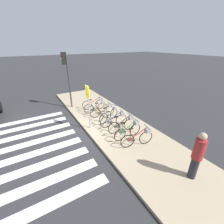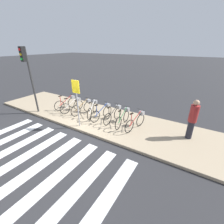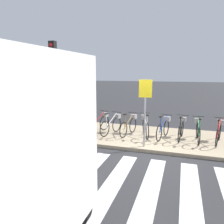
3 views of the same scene
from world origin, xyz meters
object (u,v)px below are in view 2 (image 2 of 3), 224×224
Objects in this scene: parked_bicycle_1 at (73,105)px; parked_bicycle_4 at (103,112)px; parked_bicycle_5 at (114,114)px; traffic_light at (27,67)px; parked_bicycle_7 at (136,121)px; pedestrian at (193,119)px; parked_bicycle_3 at (93,108)px; parked_bicycle_0 at (67,102)px; parked_bicycle_2 at (83,107)px; parked_bicycle_6 at (123,117)px; sign_post at (77,96)px.

parked_bicycle_1 is 2.13m from parked_bicycle_4.
parked_bicycle_5 is (2.79, 0.17, 0.00)m from parked_bicycle_1.
traffic_light is at bearing -163.14° from parked_bicycle_5.
parked_bicycle_7 is 0.85× the size of pedestrian.
parked_bicycle_1 and parked_bicycle_3 have the same top height.
parked_bicycle_2 is (1.35, -0.03, 0.00)m from parked_bicycle_0.
parked_bicycle_0 is 4.03m from parked_bicycle_6.
parked_bicycle_1 is at bearing -177.75° from parked_bicycle_4.
sign_post is at bearing -144.93° from parked_bicycle_6.
parked_bicycle_0 is at bearing 179.33° from parked_bicycle_6.
parked_bicycle_2 is at bearing -176.05° from pedestrian.
parked_bicycle_1 is at bearing 142.62° from sign_post.
parked_bicycle_2 is (0.72, 0.10, 0.00)m from parked_bicycle_1.
traffic_light is (-4.67, -1.42, 2.23)m from parked_bicycle_5.
pedestrian reaches higher than parked_bicycle_6.
parked_bicycle_0 is 0.64× the size of sign_post.
parked_bicycle_7 is 0.41× the size of traffic_light.
parked_bicycle_3 is 0.98× the size of parked_bicycle_4.
traffic_light reaches higher than parked_bicycle_1.
parked_bicycle_5 is at bearing -0.17° from parked_bicycle_3.
parked_bicycle_6 is 0.66× the size of sign_post.
parked_bicycle_3 is 0.98× the size of parked_bicycle_7.
parked_bicycle_2 and parked_bicycle_5 have the same top height.
parked_bicycle_1 and parked_bicycle_6 have the same top height.
parked_bicycle_6 is (4.03, -0.05, 0.00)m from parked_bicycle_0.
parked_bicycle_3 is 0.64× the size of sign_post.
parked_bicycle_6 is at bearing 0.02° from parked_bicycle_4.
sign_post is at bearing -31.16° from parked_bicycle_0.
pedestrian is 0.76× the size of sign_post.
parked_bicycle_5 is at bearing 175.80° from parked_bicycle_7.
traffic_light reaches higher than parked_bicycle_6.
parked_bicycle_5 is at bearing 48.23° from sign_post.
parked_bicycle_2 is at bearing 179.20° from parked_bicycle_4.
parked_bicycle_1 is 0.99× the size of parked_bicycle_7.
sign_post is (2.20, -1.33, 1.16)m from parked_bicycle_0.
parked_bicycle_2 is 0.41× the size of traffic_light.
parked_bicycle_3 is 4.20m from traffic_light.
traffic_light is (-4.01, -1.33, 2.23)m from parked_bicycle_4.
parked_bicycle_2 is 0.66m from parked_bicycle_3.
parked_bicycle_0 is 0.98× the size of parked_bicycle_7.
parked_bicycle_1 is 0.40× the size of traffic_light.
parked_bicycle_3 and parked_bicycle_7 have the same top height.
sign_post is at bearing -56.91° from parked_bicycle_2.
sign_post is (-1.83, -1.28, 1.16)m from parked_bicycle_6.
parked_bicycle_4 is at bearing 179.62° from parked_bicycle_7.
parked_bicycle_3 is (0.66, 0.07, 0.00)m from parked_bicycle_2.
parked_bicycle_6 is (1.27, 0.00, 0.00)m from parked_bicycle_4.
sign_post reaches higher than parked_bicycle_6.
parked_bicycle_5 is 0.61m from parked_bicycle_6.
pedestrian is (7.06, 0.37, 0.52)m from parked_bicycle_0.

